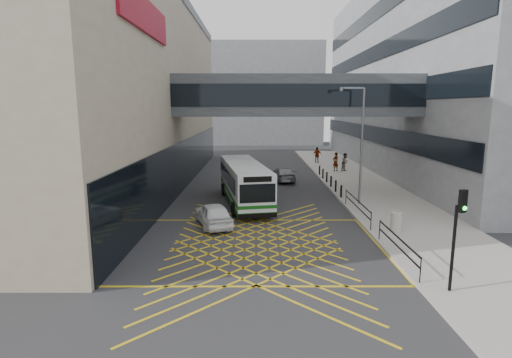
{
  "coord_description": "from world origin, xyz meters",
  "views": [
    {
      "loc": [
        -0.02,
        -18.57,
        6.65
      ],
      "look_at": [
        0.0,
        4.0,
        2.6
      ],
      "focal_mm": 28.0,
      "sensor_mm": 36.0,
      "label": 1
    }
  ],
  "objects_px": {
    "bus": "(244,182)",
    "car_silver": "(283,174)",
    "pedestrian_a": "(336,162)",
    "car_white": "(213,214)",
    "traffic_light": "(458,226)",
    "pedestrian_b": "(345,162)",
    "litter_bin": "(396,221)",
    "car_dark": "(257,188)",
    "street_lamp": "(359,139)",
    "pedestrian_c": "(317,155)"
  },
  "relations": [
    {
      "from": "car_dark",
      "to": "street_lamp",
      "type": "height_order",
      "value": "street_lamp"
    },
    {
      "from": "bus",
      "to": "traffic_light",
      "type": "height_order",
      "value": "traffic_light"
    },
    {
      "from": "bus",
      "to": "pedestrian_b",
      "type": "xyz_separation_m",
      "value": [
        10.12,
        13.54,
        -0.45
      ]
    },
    {
      "from": "pedestrian_a",
      "to": "pedestrian_b",
      "type": "distance_m",
      "value": 1.08
    },
    {
      "from": "traffic_light",
      "to": "pedestrian_b",
      "type": "xyz_separation_m",
      "value": [
        2.28,
        27.7,
        -1.52
      ]
    },
    {
      "from": "pedestrian_a",
      "to": "pedestrian_b",
      "type": "bearing_deg",
      "value": 158.9
    },
    {
      "from": "pedestrian_a",
      "to": "pedestrian_c",
      "type": "xyz_separation_m",
      "value": [
        -0.91,
        6.46,
        -0.05
      ]
    },
    {
      "from": "litter_bin",
      "to": "pedestrian_a",
      "type": "distance_m",
      "value": 20.27
    },
    {
      "from": "car_white",
      "to": "street_lamp",
      "type": "relative_size",
      "value": 0.55
    },
    {
      "from": "litter_bin",
      "to": "pedestrian_b",
      "type": "bearing_deg",
      "value": 84.97
    },
    {
      "from": "litter_bin",
      "to": "car_white",
      "type": "bearing_deg",
      "value": 171.73
    },
    {
      "from": "car_dark",
      "to": "litter_bin",
      "type": "xyz_separation_m",
      "value": [
        7.39,
        -8.93,
        -0.05
      ]
    },
    {
      "from": "car_dark",
      "to": "street_lamp",
      "type": "bearing_deg",
      "value": 156.57
    },
    {
      "from": "car_white",
      "to": "pedestrian_b",
      "type": "xyz_separation_m",
      "value": [
        11.71,
        19.04,
        0.39
      ]
    },
    {
      "from": "car_silver",
      "to": "pedestrian_a",
      "type": "height_order",
      "value": "pedestrian_a"
    },
    {
      "from": "car_dark",
      "to": "traffic_light",
      "type": "bearing_deg",
      "value": 112.44
    },
    {
      "from": "litter_bin",
      "to": "pedestrian_c",
      "type": "distance_m",
      "value": 26.72
    },
    {
      "from": "street_lamp",
      "to": "litter_bin",
      "type": "distance_m",
      "value": 7.27
    },
    {
      "from": "car_white",
      "to": "traffic_light",
      "type": "bearing_deg",
      "value": 118.84
    },
    {
      "from": "bus",
      "to": "traffic_light",
      "type": "distance_m",
      "value": 16.22
    },
    {
      "from": "traffic_light",
      "to": "litter_bin",
      "type": "bearing_deg",
      "value": 61.47
    },
    {
      "from": "pedestrian_a",
      "to": "pedestrian_b",
      "type": "height_order",
      "value": "pedestrian_a"
    },
    {
      "from": "pedestrian_a",
      "to": "pedestrian_c",
      "type": "height_order",
      "value": "pedestrian_a"
    },
    {
      "from": "litter_bin",
      "to": "pedestrian_a",
      "type": "height_order",
      "value": "pedestrian_a"
    },
    {
      "from": "car_white",
      "to": "pedestrian_c",
      "type": "height_order",
      "value": "pedestrian_c"
    },
    {
      "from": "car_white",
      "to": "pedestrian_a",
      "type": "xyz_separation_m",
      "value": [
        10.66,
        18.81,
        0.45
      ]
    },
    {
      "from": "car_white",
      "to": "pedestrian_a",
      "type": "relative_size",
      "value": 2.21
    },
    {
      "from": "bus",
      "to": "pedestrian_a",
      "type": "xyz_separation_m",
      "value": [
        9.07,
        13.31,
        -0.39
      ]
    },
    {
      "from": "street_lamp",
      "to": "pedestrian_b",
      "type": "relative_size",
      "value": 4.27
    },
    {
      "from": "pedestrian_a",
      "to": "bus",
      "type": "bearing_deg",
      "value": 22.24
    },
    {
      "from": "pedestrian_a",
      "to": "car_white",
      "type": "bearing_deg",
      "value": 26.97
    },
    {
      "from": "bus",
      "to": "traffic_light",
      "type": "bearing_deg",
      "value": -71.43
    },
    {
      "from": "street_lamp",
      "to": "car_white",
      "type": "bearing_deg",
      "value": -158.71
    },
    {
      "from": "traffic_light",
      "to": "pedestrian_b",
      "type": "bearing_deg",
      "value": 60.57
    },
    {
      "from": "bus",
      "to": "pedestrian_c",
      "type": "height_order",
      "value": "bus"
    },
    {
      "from": "car_dark",
      "to": "litter_bin",
      "type": "relative_size",
      "value": 4.54
    },
    {
      "from": "bus",
      "to": "car_silver",
      "type": "relative_size",
      "value": 2.45
    },
    {
      "from": "car_dark",
      "to": "car_silver",
      "type": "distance_m",
      "value": 7.04
    },
    {
      "from": "car_dark",
      "to": "traffic_light",
      "type": "relative_size",
      "value": 1.21
    },
    {
      "from": "pedestrian_a",
      "to": "street_lamp",
      "type": "bearing_deg",
      "value": 51.15
    },
    {
      "from": "bus",
      "to": "litter_bin",
      "type": "bearing_deg",
      "value": -50.24
    },
    {
      "from": "car_silver",
      "to": "pedestrian_c",
      "type": "relative_size",
      "value": 2.31
    },
    {
      "from": "bus",
      "to": "pedestrian_a",
      "type": "distance_m",
      "value": 16.11
    },
    {
      "from": "car_white",
      "to": "pedestrian_b",
      "type": "relative_size",
      "value": 2.35
    },
    {
      "from": "car_dark",
      "to": "pedestrian_c",
      "type": "distance_m",
      "value": 19.19
    },
    {
      "from": "pedestrian_b",
      "to": "car_white",
      "type": "bearing_deg",
      "value": -164.27
    },
    {
      "from": "pedestrian_b",
      "to": "street_lamp",
      "type": "bearing_deg",
      "value": -142.07
    },
    {
      "from": "car_dark",
      "to": "car_silver",
      "type": "bearing_deg",
      "value": -110.58
    },
    {
      "from": "street_lamp",
      "to": "pedestrian_a",
      "type": "relative_size",
      "value": 4.01
    },
    {
      "from": "bus",
      "to": "car_dark",
      "type": "distance_m",
      "value": 2.35
    }
  ]
}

